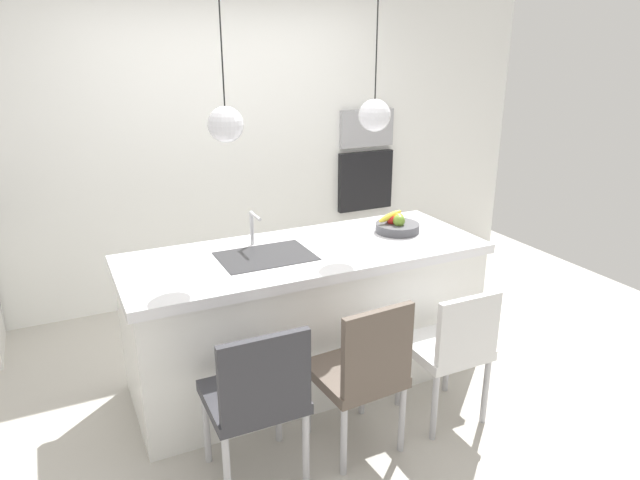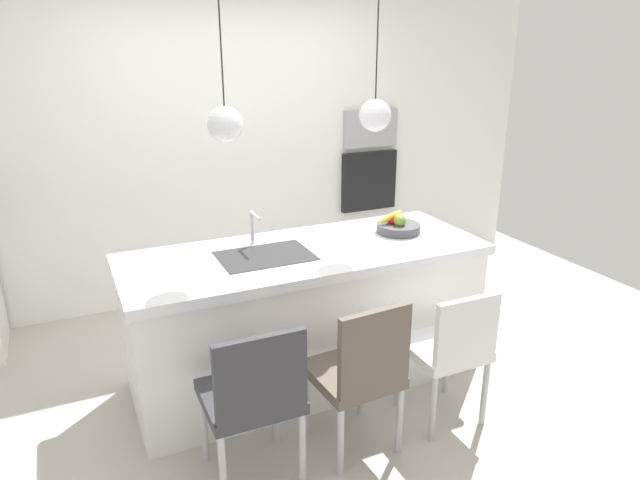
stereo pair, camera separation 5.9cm
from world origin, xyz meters
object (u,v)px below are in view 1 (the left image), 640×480
at_px(microwave, 366,128).
at_px(oven, 365,181).
at_px(chair_near, 257,395).
at_px(chair_middle, 362,370).
at_px(chair_far, 451,346).
at_px(fruit_bowl, 397,225).

height_order(microwave, oven, microwave).
distance_m(microwave, oven, 0.50).
xyz_separation_m(chair_near, chair_middle, (0.58, -0.00, -0.01)).
xyz_separation_m(oven, chair_far, (-0.78, -2.36, -0.39)).
xyz_separation_m(fruit_bowl, chair_middle, (-0.74, -0.84, -0.46)).
distance_m(chair_near, chair_middle, 0.58).
distance_m(oven, chair_near, 3.09).
distance_m(oven, chair_far, 2.51).
xyz_separation_m(chair_near, chair_far, (1.18, 0.01, -0.02)).
bearing_deg(microwave, oven, 0.00).
relative_size(fruit_bowl, chair_middle, 0.33).
height_order(chair_near, chair_middle, chair_middle).
relative_size(fruit_bowl, microwave, 0.55).
bearing_deg(chair_near, microwave, 50.36).
height_order(fruit_bowl, oven, oven).
height_order(oven, chair_near, oven).
relative_size(fruit_bowl, oven, 0.53).
xyz_separation_m(microwave, oven, (0.00, 0.00, -0.50)).
xyz_separation_m(fruit_bowl, chair_far, (-0.15, -0.83, -0.47)).
relative_size(microwave, chair_far, 0.64).
height_order(microwave, chair_near, microwave).
height_order(fruit_bowl, chair_middle, fruit_bowl).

